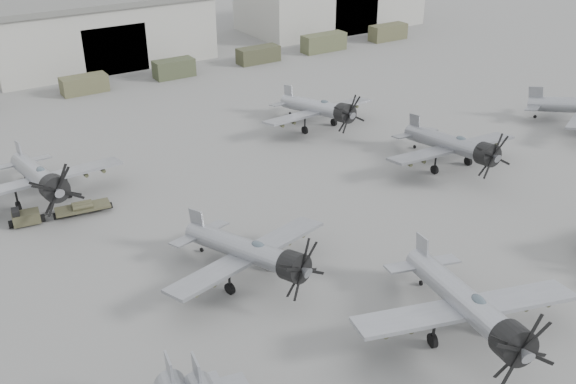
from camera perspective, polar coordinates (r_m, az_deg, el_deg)
name	(u,v)px	position (r m, az deg, el deg)	size (l,w,h in m)	color
ground	(419,293)	(41.45, 11.61, -8.78)	(220.00, 220.00, 0.00)	slate
hangar_center	(97,29)	(90.72, -16.60, 13.75)	(29.00, 14.80, 8.70)	#9A9990
support_truck_3	(84,84)	(78.92, -17.66, 9.10)	(5.26, 2.20, 2.00)	#4B4B31
support_truck_4	(174,68)	(82.29, -10.10, 10.76)	(5.02, 2.20, 2.21)	#383E29
support_truck_5	(258,55)	(87.47, -2.65, 12.09)	(5.79, 2.20, 2.07)	#373825
support_truck_6	(324,42)	(93.05, 3.20, 13.13)	(6.58, 2.20, 2.43)	#474A31
support_truck_7	(388,32)	(100.26, 8.88, 13.86)	(5.96, 2.20, 2.29)	#48482F
aircraft_near_1	(470,307)	(36.96, 15.91, -9.79)	(13.12, 11.81, 5.24)	#97999F
aircraft_mid_1	(252,253)	(40.43, -3.23, -5.40)	(12.20, 10.99, 4.85)	gray
aircraft_mid_2	(455,146)	(57.06, 14.64, 4.01)	(12.58, 11.32, 5.01)	gray
aircraft_far_0	(40,178)	(52.95, -21.16, 1.21)	(12.94, 11.64, 5.18)	#94969C
aircraft_far_1	(321,109)	(64.02, 2.93, 7.41)	(12.28, 11.05, 4.91)	#96989F
tug_trailer	(48,214)	(51.31, -20.55, -1.83)	(7.16, 2.26, 1.42)	#3E3D28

